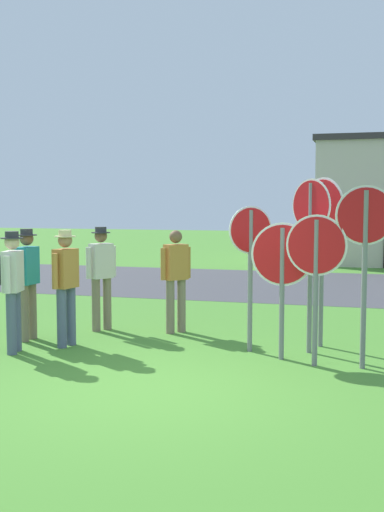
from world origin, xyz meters
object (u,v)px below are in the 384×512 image
at_px(person_holding_notes, 26,276).
at_px(person_near_signs, 176,275).
at_px(stop_sign_rear_right, 322,229).
at_px(person_in_dark_shirt, 11,283).
at_px(stop_sign_low_front, 316,263).
at_px(person_in_blue, 66,281).
at_px(stop_sign_rear_left, 311,234).
at_px(stop_sign_leaning_left, 282,267).
at_px(stop_sign_center_cluster, 250,254).
at_px(stop_sign_tallest, 365,244).
at_px(person_in_teal, 101,272).

xyz_separation_m(person_holding_notes, person_near_signs, (2.06, 1.17, -0.06)).
height_order(stop_sign_rear_right, person_in_dark_shirt, stop_sign_rear_right).
xyz_separation_m(stop_sign_low_front, person_in_blue, (-3.67, 0.15, -0.37)).
bearing_deg(stop_sign_rear_left, stop_sign_low_front, -78.75).
relative_size(stop_sign_rear_right, person_holding_notes, 1.45).
distance_m(stop_sign_low_front, person_in_dark_shirt, 4.25).
bearing_deg(stop_sign_leaning_left, person_in_dark_shirt, -170.07).
bearing_deg(person_in_blue, person_near_signs, 47.63).
bearing_deg(stop_sign_center_cluster, stop_sign_tallest, -18.88).
distance_m(stop_sign_leaning_left, stop_sign_tallest, 1.15).
xyz_separation_m(stop_sign_leaning_left, person_holding_notes, (-3.99, 0.15, -0.26)).
xyz_separation_m(stop_sign_rear_right, person_near_signs, (-2.37, 0.38, -0.80)).
bearing_deg(person_in_dark_shirt, person_in_blue, 46.50).
relative_size(stop_sign_leaning_left, person_holding_notes, 1.08).
bearing_deg(person_holding_notes, stop_sign_rear_right, 10.14).
xyz_separation_m(stop_sign_rear_left, stop_sign_tallest, (0.75, -0.69, -0.08)).
xyz_separation_m(stop_sign_leaning_left, person_near_signs, (-1.92, 1.32, -0.32)).
bearing_deg(stop_sign_center_cluster, person_near_signs, 145.45).
height_order(person_in_dark_shirt, person_holding_notes, same).
bearing_deg(stop_sign_rear_right, stop_sign_rear_left, -105.36).
bearing_deg(person_in_dark_shirt, stop_sign_center_cluster, 17.16).
xyz_separation_m(stop_sign_leaning_left, person_in_teal, (-3.18, 1.17, -0.29)).
height_order(stop_sign_leaning_left, person_in_blue, stop_sign_leaning_left).
relative_size(stop_sign_rear_left, stop_sign_tallest, 1.05).
distance_m(stop_sign_low_front, stop_sign_rear_right, 1.23).
distance_m(person_in_teal, person_in_blue, 1.25).
relative_size(person_in_teal, person_in_blue, 1.00).
height_order(stop_sign_low_front, person_in_dark_shirt, stop_sign_low_front).
xyz_separation_m(stop_sign_center_cluster, person_holding_notes, (-3.48, -0.19, -0.40)).
bearing_deg(person_holding_notes, person_in_teal, 51.69).
bearing_deg(stop_sign_rear_right, stop_sign_leaning_left, -115.45).
bearing_deg(person_holding_notes, stop_sign_low_front, -4.82).
height_order(stop_sign_rear_left, person_in_blue, stop_sign_rear_left).
bearing_deg(person_in_teal, stop_sign_low_front, -20.96).
distance_m(person_in_blue, person_holding_notes, 0.82).
height_order(stop_sign_low_front, person_in_teal, stop_sign_low_front).
bearing_deg(stop_sign_tallest, stop_sign_leaning_left, 169.79).
relative_size(stop_sign_low_front, person_in_teal, 1.15).
bearing_deg(stop_sign_leaning_left, person_in_teal, 159.72).
relative_size(stop_sign_rear_left, stop_sign_low_front, 1.25).
relative_size(person_in_dark_shirt, person_near_signs, 1.03).
distance_m(stop_sign_rear_right, person_in_dark_shirt, 4.55).
height_order(stop_sign_rear_left, stop_sign_low_front, stop_sign_rear_left).
xyz_separation_m(stop_sign_leaning_left, stop_sign_tallest, (1.08, -0.19, 0.35)).
height_order(stop_sign_rear_right, person_near_signs, stop_sign_rear_right).
bearing_deg(stop_sign_center_cluster, person_in_teal, 162.80).
relative_size(person_in_dark_shirt, person_in_blue, 1.00).
height_order(stop_sign_center_cluster, person_in_blue, stop_sign_center_cluster).
height_order(stop_sign_rear_left, stop_sign_leaning_left, stop_sign_rear_left).
height_order(stop_sign_rear_left, stop_sign_center_cluster, stop_sign_rear_left).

